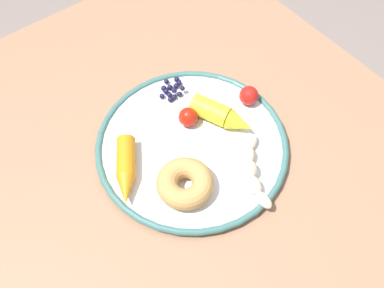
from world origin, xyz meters
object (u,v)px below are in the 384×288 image
Objects in this scene: dining_table at (188,192)px; blueberry_pile at (172,90)px; banana at (252,170)px; carrot_yellow at (222,115)px; tomato_mid at (188,117)px; carrot_orange at (126,170)px; plate at (192,145)px; donut at (185,183)px; tomato_near at (249,95)px.

blueberry_pile is (-0.15, 0.08, 0.12)m from dining_table.
banana is 1.06× the size of carrot_yellow.
carrot_orange is at bearing -81.28° from tomato_mid.
plate is 2.65× the size of banana.
banana is at bearing 0.09° from blueberry_pile.
plate is 0.09m from donut.
carrot_orange is at bearing -126.88° from banana.
donut is at bearing -39.51° from tomato_mid.
plate is 0.13m from blueberry_pile.
carrot_yellow is at bearing 14.78° from blueberry_pile.
tomato_near is at bearing 94.53° from plate.
donut is 0.22m from blueberry_pile.
blueberry_pile reaches higher than dining_table.
carrot_orange is 0.98× the size of carrot_yellow.
plate is at bearing -20.01° from blueberry_pile.
tomato_near is at bearing 140.39° from banana.
tomato_mid is at bearing 150.95° from plate.
tomato_mid is at bearing -103.95° from tomato_near.
carrot_orange reaches higher than plate.
dining_table is 0.12m from plate.
carrot_orange is 0.20m from carrot_yellow.
dining_table is at bearing -77.04° from tomato_near.
donut and tomato_mid have the same top height.
carrot_orange is at bearing -142.41° from donut.
carrot_yellow is at bearing 108.30° from dining_table.
blueberry_pile reaches higher than plate.
carrot_orange is (-0.05, -0.10, 0.13)m from dining_table.
carrot_yellow reaches higher than plate.
banana is at bearing -14.40° from carrot_yellow.
tomato_near reaches higher than plate.
tomato_near reaches higher than dining_table.
dining_table is 0.16m from carrot_orange.
tomato_mid is at bearing -172.12° from banana.
donut is (0.07, -0.14, -0.00)m from carrot_yellow.
dining_table is at bearing -27.25° from blueberry_pile.
donut is (0.06, -0.06, 0.02)m from plate.
donut is (0.08, 0.06, 0.00)m from carrot_orange.
dining_table is 8.31× the size of carrot_orange.
tomato_near is (-0.12, 0.10, 0.01)m from banana.
tomato_near reaches higher than banana.
carrot_yellow is 1.29× the size of donut.
plate is at bearing -29.05° from tomato_mid.
dining_table is at bearing 138.36° from donut.
banana is 1.08× the size of carrot_orange.
tomato_near is at bearing 88.50° from carrot_orange.
tomato_mid reaches higher than banana.
plate is 5.96× the size of blueberry_pile.
banana is at bearing 21.85° from plate.
plate is (-0.03, 0.03, 0.11)m from dining_table.
plate is 2.80× the size of carrot_yellow.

